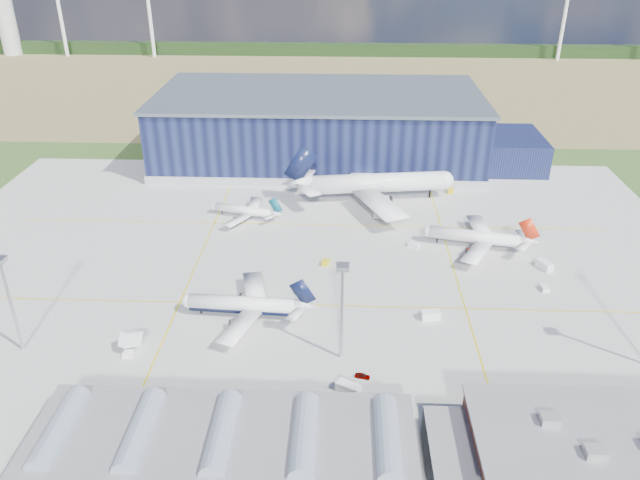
{
  "coord_description": "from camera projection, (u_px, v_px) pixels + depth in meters",
  "views": [
    {
      "loc": [
        9.84,
        -137.86,
        84.51
      ],
      "look_at": [
        3.97,
        6.83,
        9.33
      ],
      "focal_mm": 35.0,
      "sensor_mm": 36.0,
      "label": 1
    }
  ],
  "objects": [
    {
      "name": "farmland",
      "position": [
        328.0,
        83.0,
        356.64
      ],
      "size": [
        600.0,
        220.0,
        0.01
      ],
      "primitive_type": "cube",
      "color": "olive",
      "rests_on": "ground"
    },
    {
      "name": "gse_van_b",
      "position": [
        544.0,
        265.0,
        168.0
      ],
      "size": [
        4.11,
        5.23,
        2.18
      ],
      "primitive_type": "cube",
      "rotation": [
        0.0,
        0.0,
        0.47
      ],
      "color": "white",
      "rests_on": "ground"
    },
    {
      "name": "airliner_regional",
      "position": [
        244.0,
        206.0,
        195.2
      ],
      "size": [
        30.17,
        29.8,
        8.02
      ],
      "primitive_type": null,
      "rotation": [
        0.0,
        0.0,
        2.87
      ],
      "color": "white",
      "rests_on": "ground"
    },
    {
      "name": "horizon_dressing",
      "position": [
        44.0,
        2.0,
        413.74
      ],
      "size": [
        440.2,
        18.0,
        70.0
      ],
      "color": "white",
      "rests_on": "ground"
    },
    {
      "name": "gse_tug_b",
      "position": [
        326.0,
        263.0,
        170.18
      ],
      "size": [
        2.45,
        3.13,
        1.2
      ],
      "primitive_type": "cube",
      "rotation": [
        0.0,
        0.0,
        -0.24
      ],
      "color": "yellow",
      "rests_on": "ground"
    },
    {
      "name": "hangar",
      "position": [
        326.0,
        130.0,
        240.17
      ],
      "size": [
        145.0,
        62.0,
        26.1
      ],
      "color": "black",
      "rests_on": "ground"
    },
    {
      "name": "apron",
      "position": [
        306.0,
        265.0,
        170.41
      ],
      "size": [
        220.0,
        160.0,
        0.08
      ],
      "color": "#9E9E99",
      "rests_on": "ground"
    },
    {
      "name": "car_b",
      "position": [
        341.0,
        411.0,
        119.12
      ],
      "size": [
        3.42,
        2.16,
        1.06
      ],
      "primitive_type": "imported",
      "rotation": [
        0.0,
        0.0,
        1.22
      ],
      "color": "#99999E",
      "rests_on": "ground"
    },
    {
      "name": "treeline",
      "position": [
        332.0,
        50.0,
        425.74
      ],
      "size": [
        600.0,
        8.0,
        8.0
      ],
      "primitive_type": "cube",
      "color": "black",
      "rests_on": "ground"
    },
    {
      "name": "gse_cart_a",
      "position": [
        545.0,
        288.0,
        158.49
      ],
      "size": [
        2.13,
        2.98,
        1.22
      ],
      "primitive_type": "cube",
      "rotation": [
        0.0,
        0.0,
        0.09
      ],
      "color": "white",
      "rests_on": "ground"
    },
    {
      "name": "light_mast_center",
      "position": [
        342.0,
        297.0,
        127.48
      ],
      "size": [
        2.6,
        2.6,
        23.0
      ],
      "color": "#ACADB3",
      "rests_on": "ground"
    },
    {
      "name": "gse_van_c",
      "position": [
        430.0,
        315.0,
        146.95
      ],
      "size": [
        4.83,
        2.91,
        2.17
      ],
      "primitive_type": "cube",
      "rotation": [
        0.0,
        0.0,
        1.74
      ],
      "color": "white",
      "rests_on": "ground"
    },
    {
      "name": "light_mast_west",
      "position": [
        7.0,
        290.0,
        130.0
      ],
      "size": [
        2.6,
        2.6,
        23.0
      ],
      "color": "#ACADB3",
      "rests_on": "ground"
    },
    {
      "name": "airstair",
      "position": [
        131.0,
        343.0,
        136.47
      ],
      "size": [
        3.93,
        5.6,
        3.33
      ],
      "primitive_type": "cube",
      "rotation": [
        0.0,
        0.0,
        -0.4
      ],
      "color": "white",
      "rests_on": "ground"
    },
    {
      "name": "gse_cart_b",
      "position": [
        414.0,
        245.0,
        179.31
      ],
      "size": [
        3.73,
        3.41,
        1.35
      ],
      "primitive_type": "cube",
      "rotation": [
        0.0,
        0.0,
        1.01
      ],
      "color": "white",
      "rests_on": "ground"
    },
    {
      "name": "car_a",
      "position": [
        363.0,
        376.0,
        128.29
      ],
      "size": [
        3.31,
        1.91,
        1.06
      ],
      "primitive_type": "imported",
      "rotation": [
        0.0,
        0.0,
        1.35
      ],
      "color": "#99999E",
      "rests_on": "ground"
    },
    {
      "name": "airliner_navy",
      "position": [
        242.0,
        297.0,
        146.0
      ],
      "size": [
        34.75,
        34.08,
        10.7
      ],
      "primitive_type": null,
      "rotation": [
        0.0,
        0.0,
        3.08
      ],
      "color": "white",
      "rests_on": "ground"
    },
    {
      "name": "ground",
      "position": [
        304.0,
        284.0,
        161.55
      ],
      "size": [
        600.0,
        600.0,
        0.0
      ],
      "primitive_type": "plane",
      "color": "#2F4D1D",
      "rests_on": "ground"
    },
    {
      "name": "gse_van_a",
      "position": [
        348.0,
        388.0,
        124.12
      ],
      "size": [
        5.39,
        4.27,
        2.16
      ],
      "primitive_type": "cube",
      "rotation": [
        0.0,
        0.0,
        1.07
      ],
      "color": "white",
      "rests_on": "ground"
    },
    {
      "name": "gse_tug_a",
      "position": [
        247.0,
        403.0,
        120.66
      ],
      "size": [
        2.94,
        4.28,
        1.67
      ],
      "primitive_type": "cube",
      "rotation": [
        0.0,
        0.0,
        0.13
      ],
      "color": "yellow",
      "rests_on": "ground"
    },
    {
      "name": "glass_concourse",
      "position": [
        244.0,
        447.0,
        106.88
      ],
      "size": [
        78.0,
        23.0,
        8.6
      ],
      "color": "black",
      "rests_on": "ground"
    },
    {
      "name": "gse_tug_c",
      "position": [
        451.0,
        191.0,
        214.52
      ],
      "size": [
        2.54,
        3.52,
        1.41
      ],
      "primitive_type": "cube",
      "rotation": [
        0.0,
        0.0,
        -0.17
      ],
      "color": "yellow",
      "rests_on": "ground"
    },
    {
      "name": "airliner_widebody",
      "position": [
        378.0,
        173.0,
        205.13
      ],
      "size": [
        65.22,
        64.14,
        18.91
      ],
      "primitive_type": null,
      "rotation": [
        0.0,
        0.0,
        0.14
      ],
      "color": "white",
      "rests_on": "ground"
    },
    {
      "name": "ops_building",
      "position": [
        608.0,
        454.0,
        104.15
      ],
      "size": [
        46.0,
        23.0,
        10.9
      ],
      "color": "brown",
      "rests_on": "ground"
    },
    {
      "name": "airliner_red",
      "position": [
        475.0,
        231.0,
        176.88
      ],
      "size": [
        39.23,
        38.69,
        10.74
      ],
      "primitive_type": null,
      "rotation": [
        0.0,
        0.0,
        2.92
      ],
      "color": "white",
      "rests_on": "ground"
    }
  ]
}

